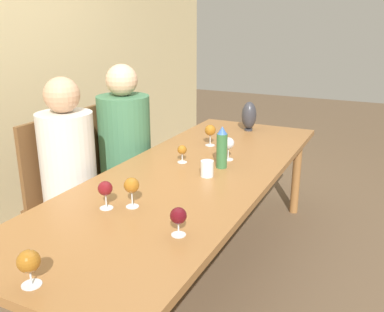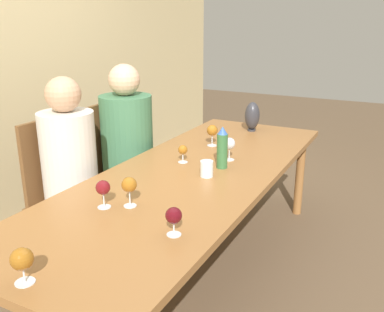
# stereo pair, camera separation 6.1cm
# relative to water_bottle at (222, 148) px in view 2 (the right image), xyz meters

# --- Properties ---
(ground_plane) EXTENTS (14.00, 14.00, 0.00)m
(ground_plane) POSITION_rel_water_bottle_xyz_m (-0.17, 0.13, -0.85)
(ground_plane) COLOR brown
(dining_table) EXTENTS (2.74, 0.96, 0.72)m
(dining_table) POSITION_rel_water_bottle_xyz_m (-0.17, 0.13, -0.19)
(dining_table) COLOR #936033
(dining_table) RESTS_ON ground_plane
(water_bottle) EXTENTS (0.07, 0.07, 0.26)m
(water_bottle) POSITION_rel_water_bottle_xyz_m (0.00, 0.00, 0.00)
(water_bottle) COLOR #336638
(water_bottle) RESTS_ON dining_table
(water_tumbler) EXTENTS (0.08, 0.08, 0.10)m
(water_tumbler) POSITION_rel_water_bottle_xyz_m (-0.18, 0.02, -0.08)
(water_tumbler) COLOR silver
(water_tumbler) RESTS_ON dining_table
(vase) EXTENTS (0.12, 0.12, 0.24)m
(vase) POSITION_rel_water_bottle_xyz_m (0.95, 0.15, -0.00)
(vase) COLOR #2D2D33
(vase) RESTS_ON dining_table
(wine_glass_0) EXTENTS (0.07, 0.07, 0.13)m
(wine_glass_0) POSITION_rel_water_bottle_xyz_m (-0.89, -0.16, -0.04)
(wine_glass_0) COLOR silver
(wine_glass_0) RESTS_ON dining_table
(wine_glass_1) EXTENTS (0.08, 0.08, 0.14)m
(wine_glass_1) POSITION_rel_water_bottle_xyz_m (-1.44, 0.13, -0.04)
(wine_glass_1) COLOR silver
(wine_glass_1) RESTS_ON dining_table
(wine_glass_2) EXTENTS (0.07, 0.07, 0.14)m
(wine_glass_2) POSITION_rel_water_bottle_xyz_m (-0.80, 0.28, -0.03)
(wine_glass_2) COLOR silver
(wine_glass_2) RESTS_ON dining_table
(wine_glass_3) EXTENTS (0.06, 0.06, 0.12)m
(wine_glass_3) POSITION_rel_water_bottle_xyz_m (-0.02, 0.27, -0.05)
(wine_glass_3) COLOR silver
(wine_glass_3) RESTS_ON dining_table
(wine_glass_4) EXTENTS (0.08, 0.08, 0.15)m
(wine_glass_4) POSITION_rel_water_bottle_xyz_m (0.16, 0.02, -0.02)
(wine_glass_4) COLOR silver
(wine_glass_4) RESTS_ON dining_table
(wine_glass_5) EXTENTS (0.08, 0.08, 0.16)m
(wine_glass_5) POSITION_rel_water_bottle_xyz_m (0.41, 0.26, -0.02)
(wine_glass_5) COLOR silver
(wine_glass_5) RESTS_ON dining_table
(wine_glass_6) EXTENTS (0.08, 0.08, 0.15)m
(wine_glass_6) POSITION_rel_water_bottle_xyz_m (-0.73, 0.18, -0.02)
(wine_glass_6) COLOR silver
(wine_glass_6) RESTS_ON dining_table
(chair_near) EXTENTS (0.44, 0.44, 1.00)m
(chair_near) POSITION_rel_water_bottle_xyz_m (-0.41, 0.94, -0.32)
(chair_near) COLOR brown
(chair_near) RESTS_ON ground_plane
(chair_far) EXTENTS (0.44, 0.44, 1.00)m
(chair_far) POSITION_rel_water_bottle_xyz_m (0.20, 0.94, -0.32)
(chair_far) COLOR brown
(chair_far) RESTS_ON ground_plane
(person_near) EXTENTS (0.34, 0.34, 1.29)m
(person_near) POSITION_rel_water_bottle_xyz_m (-0.41, 0.85, -0.16)
(person_near) COLOR #2D2D38
(person_near) RESTS_ON ground_plane
(person_far) EXTENTS (0.39, 0.39, 1.30)m
(person_far) POSITION_rel_water_bottle_xyz_m (0.20, 0.85, -0.16)
(person_far) COLOR #2D2D38
(person_far) RESTS_ON ground_plane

